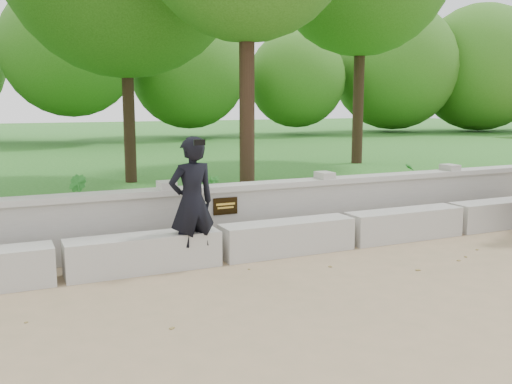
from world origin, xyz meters
The scene contains 8 objects.
ground centered at (0.00, 0.00, 0.00)m, with size 80.00×80.00×0.00m, color #9E8261.
lawn centered at (0.00, 14.00, 0.12)m, with size 40.00×22.00×0.25m, color #215B1B.
concrete_bench centered at (0.00, 1.90, 0.22)m, with size 11.90×0.45×0.45m.
parapet_wall centered at (0.00, 2.60, 0.46)m, with size 12.50×0.35×0.90m.
man_main centered at (-0.40, 1.80, 0.83)m, with size 0.65×0.59×1.66m.
shrub_b centered at (-1.43, 4.65, 0.57)m, with size 0.35×0.28×0.64m, color #2B7C2A.
shrub_c centered at (4.45, 3.30, 0.59)m, with size 0.61×0.53×0.68m, color #2B7C2A.
shrub_d centered at (0.80, 4.37, 0.52)m, with size 0.30×0.27×0.54m, color #2B7C2A.
Camera 1 is at (-2.55, -4.89, 2.09)m, focal length 40.00 mm.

